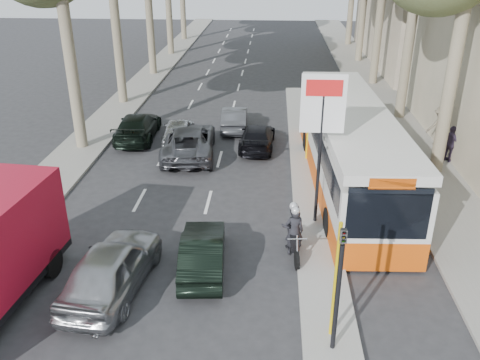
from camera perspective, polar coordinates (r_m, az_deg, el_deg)
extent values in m
plane|color=#28282B|center=(14.94, -3.18, -14.16)|extent=(120.00, 120.00, 0.00)
cube|color=gray|center=(38.32, 14.44, 10.09)|extent=(3.20, 70.00, 0.12)
cube|color=gray|center=(41.69, -9.82, 11.68)|extent=(2.40, 64.00, 0.12)
cube|color=gray|center=(24.41, 7.43, 2.28)|extent=(1.50, 26.00, 0.16)
cylinder|color=yellow|center=(13.11, 10.64, -11.36)|extent=(0.10, 0.10, 3.50)
cylinder|color=yellow|center=(18.27, 8.71, -0.15)|extent=(0.10, 0.10, 3.50)
cylinder|color=yellow|center=(23.82, 7.66, 5.99)|extent=(0.10, 0.10, 3.50)
cylinder|color=black|center=(17.92, 8.88, 2.31)|extent=(0.12, 0.12, 5.20)
cube|color=white|center=(17.26, 9.32, 8.44)|extent=(1.50, 0.10, 2.00)
cube|color=red|center=(17.06, 9.46, 10.15)|extent=(1.20, 0.02, 0.55)
cylinder|color=black|center=(12.80, 10.82, -13.23)|extent=(0.12, 0.12, 3.20)
imported|color=black|center=(11.94, 11.40, -7.55)|extent=(0.16, 0.41, 1.00)
cylinder|color=#6B604C|center=(25.89, -18.44, 12.12)|extent=(0.56, 0.56, 8.40)
cylinder|color=#6B604C|center=(33.30, -13.69, 15.81)|extent=(0.56, 0.56, 8.96)
cylinder|color=#6B604C|center=(40.96, -10.10, 17.13)|extent=(0.56, 0.56, 8.12)
cylinder|color=#6B604C|center=(48.66, -8.06, 19.29)|extent=(0.56, 0.56, 9.52)
cylinder|color=#6B604C|center=(23.33, 22.61, 10.18)|extent=(0.56, 0.56, 8.40)
cylinder|color=#6B604C|center=(30.81, 18.50, 14.82)|extent=(0.56, 0.56, 9.24)
cylinder|color=#6B604C|center=(38.59, 15.27, 15.98)|extent=(0.56, 0.56, 7.84)
cylinder|color=#6B604C|center=(46.35, 13.66, 18.24)|extent=(0.56, 0.56, 8.96)
cylinder|color=#6B604C|center=(54.27, 12.40, 18.96)|extent=(0.56, 0.56, 8.40)
imported|color=#989A9F|center=(15.61, -14.21, -9.47)|extent=(2.38, 4.82, 1.58)
imported|color=black|center=(16.18, -4.21, -8.02)|extent=(1.63, 3.90, 1.25)
imported|color=#46474D|center=(24.81, -5.75, 4.37)|extent=(2.90, 5.47, 1.46)
imported|color=black|center=(25.66, 1.96, 4.86)|extent=(1.84, 4.17, 1.19)
imported|color=#AFB3B7|center=(26.44, -6.93, 5.47)|extent=(1.93, 4.01, 1.32)
imported|color=#494B50|center=(28.39, -0.60, 6.96)|extent=(1.45, 3.86, 1.26)
imported|color=black|center=(27.39, -11.44, 5.90)|extent=(2.13, 4.80, 1.37)
cylinder|color=black|center=(16.95, -20.43, -8.75)|extent=(0.38, 0.93, 0.91)
cube|color=#D04B0B|center=(22.04, 11.88, 0.90)|extent=(3.40, 13.12, 1.02)
cube|color=silver|center=(21.53, 12.20, 4.20)|extent=(3.40, 13.12, 1.70)
cube|color=black|center=(21.42, 12.28, 5.05)|extent=(3.39, 12.60, 0.96)
cube|color=silver|center=(21.14, 12.50, 7.35)|extent=(3.40, 13.12, 0.34)
cube|color=black|center=(15.72, 16.29, -3.68)|extent=(2.49, 0.17, 1.70)
cube|color=#D04B0B|center=(15.28, 16.73, -0.40)|extent=(1.36, 0.12, 0.36)
cylinder|color=black|center=(18.21, 10.01, -4.74)|extent=(0.36, 1.10, 1.09)
cylinder|color=black|center=(18.78, 17.86, -4.67)|extent=(0.36, 1.10, 1.09)
cylinder|color=black|center=(25.47, 7.53, 4.29)|extent=(0.36, 1.10, 1.09)
cylinder|color=black|center=(25.88, 13.25, 4.17)|extent=(0.36, 1.10, 1.09)
cylinder|color=black|center=(16.38, 6.41, -8.94)|extent=(0.17, 0.65, 0.65)
cylinder|color=black|center=(17.64, 5.72, -6.20)|extent=(0.17, 0.65, 0.65)
cylinder|color=silver|center=(16.23, 6.43, -7.68)|extent=(0.10, 0.41, 0.81)
cube|color=black|center=(16.98, 6.04, -7.06)|extent=(0.30, 0.78, 0.30)
cube|color=black|center=(16.67, 6.18, -6.63)|extent=(0.35, 0.48, 0.22)
cube|color=black|center=(17.12, 5.94, -5.92)|extent=(0.35, 0.68, 0.12)
cylinder|color=silver|center=(16.11, 6.46, -6.60)|extent=(0.63, 0.10, 0.04)
imported|color=black|center=(16.75, 6.11, -5.77)|extent=(0.66, 0.47, 1.69)
imported|color=black|center=(17.12, 5.92, -5.23)|extent=(0.81, 0.51, 1.59)
sphere|color=#B2B2B7|center=(16.31, 6.26, -3.46)|extent=(0.28, 0.28, 0.28)
sphere|color=#B2B2B7|center=(16.71, 6.05, -2.95)|extent=(0.28, 0.28, 0.28)
imported|color=#3E324B|center=(25.57, 22.58, 3.76)|extent=(0.94, 1.13, 1.73)
imported|color=#6A604F|center=(27.56, 21.49, 5.67)|extent=(1.35, 0.77, 1.97)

